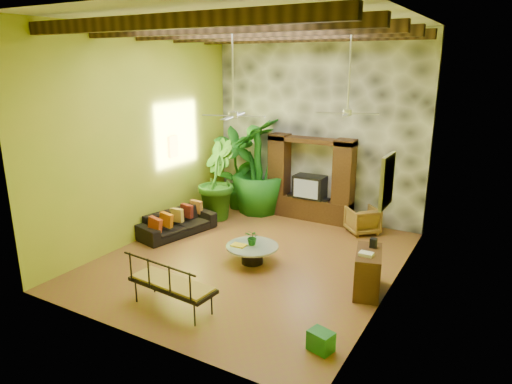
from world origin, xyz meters
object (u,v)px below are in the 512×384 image
Objects in this scene: tall_plant_a at (236,169)px; green_bin at (321,341)px; sofa at (177,223)px; tall_plant_c at (259,166)px; coffee_table at (252,252)px; ceiling_fan_front at (233,105)px; wicker_armchair at (362,220)px; iron_bench at (169,282)px; ceiling_fan_back at (348,102)px; side_console at (368,272)px; tall_plant_b at (216,180)px; entertainment_center at (310,185)px.

green_bin is (4.83, -5.28, -1.05)m from tall_plant_a.
sofa reaches higher than green_bin.
tall_plant_c reaches higher than sofa.
green_bin is (2.48, -2.20, -0.10)m from coffee_table.
ceiling_fan_front is 5.12× the size of green_bin.
iron_bench is at bearing 28.06° from wicker_armchair.
sofa is 0.74× the size of tall_plant_c.
sofa is 1.19× the size of iron_bench.
ceiling_fan_back is 1.82× the size of side_console.
coffee_table is (0.31, 0.21, -3.15)m from ceiling_fan_front.
tall_plant_a is (-3.84, 1.70, -2.19)m from ceiling_fan_back.
ceiling_fan_front is 1.64× the size of coffee_table.
tall_plant_b is 1.93× the size of coffee_table.
tall_plant_c is at bearing -46.49° from wicker_armchair.
wicker_armchair is 0.27× the size of tall_plant_c.
tall_plant_a is at bearing -173.88° from entertainment_center.
coffee_table is at bearing -89.24° from sofa.
tall_plant_c is 5.31m from side_console.
wicker_armchair is 0.33× the size of tall_plant_b.
ceiling_fan_front reaches higher than tall_plant_b.
coffee_table is at bearing 164.73° from side_console.
sofa is (-4.01, -0.84, -3.11)m from ceiling_fan_back.
ceiling_fan_back reaches higher than sofa.
wicker_armchair reaches higher than coffee_table.
green_bin is (5.00, -2.75, -0.14)m from sofa.
sofa is at bearing 161.01° from ceiling_fan_front.
tall_plant_a is 5.86m from side_console.
side_console is (2.65, -3.36, -0.56)m from entertainment_center.
ceiling_fan_front is at bearing 169.08° from side_console.
ceiling_fan_front reaches higher than tall_plant_c.
wicker_armchair is (1.62, -0.35, -0.63)m from entertainment_center.
ceiling_fan_front is 3.17m from coffee_table.
wicker_armchair is (0.02, 1.58, -3.07)m from ceiling_fan_back.
tall_plant_b is 3.29m from coffee_table.
green_bin is (2.79, -1.98, -3.24)m from ceiling_fan_front.
ceiling_fan_back is 4.58m from tall_plant_b.
entertainment_center is 2.12× the size of coffee_table.
green_bin is (-0.06, -2.16, -0.25)m from side_console.
entertainment_center is at bearing 6.12° from tall_plant_a.
entertainment_center is 1.29× the size of ceiling_fan_front.
iron_bench is 1.66× the size of side_console.
entertainment_center is 0.88× the size of tall_plant_c.
sofa is 0.92× the size of tall_plant_b.
tall_plant_a is at bearing 132.45° from green_bin.
coffee_table is at bearing -41.29° from tall_plant_b.
ceiling_fan_front is 4.72m from green_bin.
wicker_armchair is (1.82, 3.18, -3.07)m from ceiling_fan_front.
coffee_table is 2.45m from iron_bench.
tall_plant_a is 2.13× the size of coffee_table.
ceiling_fan_front is 2.54× the size of wicker_armchair.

